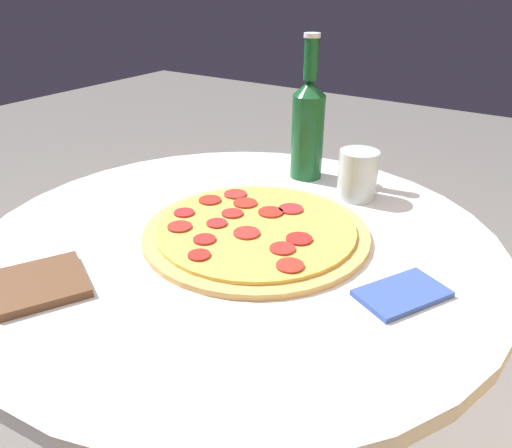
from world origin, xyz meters
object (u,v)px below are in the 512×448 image
pizza (255,231)px  drinking_glass (358,175)px  beer_bottle (308,125)px  pizza_paddle (18,289)px

pizza → drinking_glass: drinking_glass is taller
pizza → drinking_glass: 0.24m
pizza → beer_bottle: (-0.27, -0.06, 0.10)m
pizza_paddle → drinking_glass: size_ratio=2.55×
pizza → beer_bottle: bearing=-168.1°
drinking_glass → pizza_paddle: bearing=-24.3°
drinking_glass → beer_bottle: bearing=-108.0°
pizza_paddle → beer_bottle: bearing=-163.7°
beer_bottle → pizza_paddle: beer_bottle is taller
pizza → drinking_glass: bearing=162.3°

